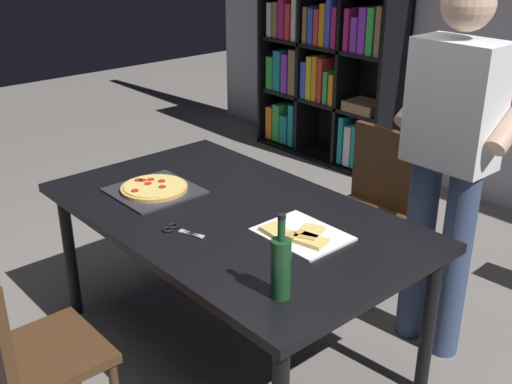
{
  "coord_description": "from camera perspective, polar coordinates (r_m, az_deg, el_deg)",
  "views": [
    {
      "loc": [
        1.99,
        -1.6,
        1.95
      ],
      "look_at": [
        0.0,
        0.15,
        0.8
      ],
      "focal_mm": 44.2,
      "sensor_mm": 36.0,
      "label": 1
    }
  ],
  "objects": [
    {
      "name": "chair_far_side",
      "position": [
        3.58,
        10.3,
        -0.63
      ],
      "size": [
        0.42,
        0.42,
        0.9
      ],
      "color": "#472D19",
      "rests_on": "ground_plane"
    },
    {
      "name": "pepperoni_pizza_on_tray",
      "position": [
        3.06,
        -9.2,
        0.28
      ],
      "size": [
        0.38,
        0.38,
        0.04
      ],
      "color": "#2D2D33",
      "rests_on": "dining_table"
    },
    {
      "name": "person_serving_pizza",
      "position": [
        2.93,
        17.23,
        3.37
      ],
      "size": [
        0.55,
        0.54,
        1.75
      ],
      "color": "#38476B",
      "rests_on": "ground_plane"
    },
    {
      "name": "pizza_slices_on_towel",
      "position": [
        2.6,
        4.04,
        -3.88
      ],
      "size": [
        0.36,
        0.28,
        0.03
      ],
      "color": "white",
      "rests_on": "dining_table"
    },
    {
      "name": "dining_table",
      "position": [
        2.86,
        -2.26,
        -2.94
      ],
      "size": [
        1.75,
        1.04,
        0.75
      ],
      "color": "black",
      "rests_on": "ground_plane"
    },
    {
      "name": "ground_plane",
      "position": [
        3.22,
        -2.07,
        -13.9
      ],
      "size": [
        12.0,
        12.0,
        0.0
      ],
      "primitive_type": "plane",
      "color": "gray"
    },
    {
      "name": "bookshelf",
      "position": [
        5.46,
        6.61,
        12.48
      ],
      "size": [
        1.4,
        0.35,
        1.95
      ],
      "color": "black",
      "rests_on": "ground_plane"
    },
    {
      "name": "kitchen_scissors",
      "position": [
        2.66,
        -7.09,
        -3.42
      ],
      "size": [
        0.2,
        0.11,
        0.01
      ],
      "color": "silver",
      "rests_on": "dining_table"
    },
    {
      "name": "chair_near_camera",
      "position": [
        2.53,
        -20.55,
        -12.96
      ],
      "size": [
        0.42,
        0.42,
        0.9
      ],
      "color": "#472D19",
      "rests_on": "ground_plane"
    },
    {
      "name": "wine_bottle",
      "position": [
        2.15,
        2.26,
        -6.76
      ],
      "size": [
        0.07,
        0.07,
        0.32
      ],
      "color": "#194723",
      "rests_on": "dining_table"
    }
  ]
}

